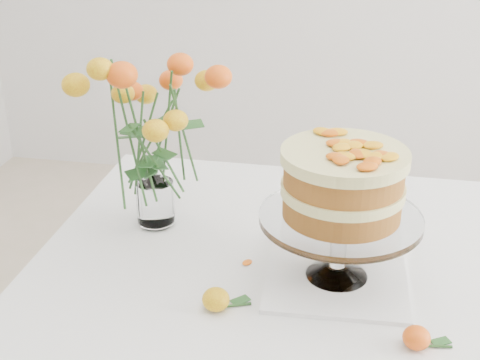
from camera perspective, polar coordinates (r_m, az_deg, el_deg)
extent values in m
cube|color=tan|center=(1.45, 11.27, -7.88)|extent=(1.40, 0.90, 0.04)
cylinder|color=tan|center=(2.04, -7.39, -9.41)|extent=(0.06, 0.06, 0.71)
cube|color=white|center=(1.43, 11.35, -7.11)|extent=(1.42, 0.92, 0.01)
cube|color=white|center=(1.89, 11.23, -2.40)|extent=(1.42, 0.01, 0.20)
cube|color=white|center=(1.63, -14.98, -7.54)|extent=(0.01, 0.92, 0.20)
cube|color=white|center=(1.37, 8.21, -8.18)|extent=(0.29, 0.29, 0.01)
cylinder|color=silver|center=(1.33, 8.42, -5.37)|extent=(0.03, 0.03, 0.10)
cylinder|color=silver|center=(1.30, 8.57, -3.19)|extent=(0.31, 0.31, 0.01)
cylinder|color=#9E6E23|center=(1.29, 8.66, -2.04)|extent=(0.27, 0.27, 0.04)
cylinder|color=beige|center=(1.27, 8.75, -0.73)|extent=(0.28, 0.28, 0.02)
cylinder|color=#9E6E23|center=(1.26, 8.85, 0.60)|extent=(0.27, 0.27, 0.04)
cylinder|color=beige|center=(1.24, 8.95, 2.02)|extent=(0.28, 0.28, 0.02)
cylinder|color=silver|center=(1.56, -7.13, -3.63)|extent=(0.07, 0.07, 0.01)
cylinder|color=silver|center=(1.54, -7.24, -1.86)|extent=(0.09, 0.09, 0.10)
ellipsoid|color=yellow|center=(1.26, -2.08, -10.14)|extent=(0.05, 0.05, 0.04)
cylinder|color=#275120|center=(1.28, -0.43, -10.69)|extent=(0.06, 0.03, 0.01)
ellipsoid|color=orange|center=(1.21, 14.83, -12.88)|extent=(0.05, 0.05, 0.04)
cylinder|color=#275120|center=(1.23, 16.32, -13.51)|extent=(0.06, 0.01, 0.00)
ellipsoid|color=#FFA710|center=(1.35, 6.17, -8.73)|extent=(0.03, 0.02, 0.00)
ellipsoid|color=#FFA710|center=(1.31, 10.42, -10.06)|extent=(0.03, 0.02, 0.00)
ellipsoid|color=#FFA710|center=(1.28, 12.19, -11.21)|extent=(0.03, 0.02, 0.00)
ellipsoid|color=#FFA710|center=(1.40, 0.62, -7.06)|extent=(0.03, 0.02, 0.00)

